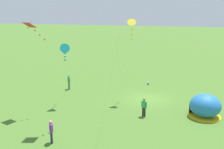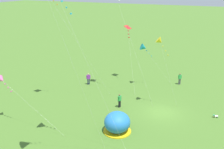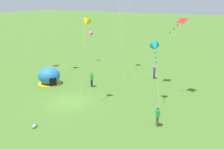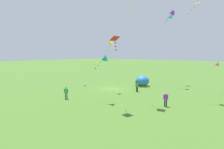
% 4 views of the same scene
% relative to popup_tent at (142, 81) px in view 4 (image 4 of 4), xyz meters
% --- Properties ---
extents(ground_plane, '(300.00, 300.00, 0.00)m').
position_rel_popup_tent_xyz_m(ground_plane, '(5.82, -3.18, -1.00)').
color(ground_plane, '#477028').
extents(popup_tent, '(2.81, 2.81, 2.10)m').
position_rel_popup_tent_xyz_m(popup_tent, '(0.00, 0.00, 0.00)').
color(popup_tent, '#2672BF').
rests_on(popup_tent, ground).
extents(toddler_crawling, '(0.37, 0.55, 0.32)m').
position_rel_popup_tent_xyz_m(toddler_crawling, '(7.00, -8.94, -0.82)').
color(toddler_crawling, white).
rests_on(toddler_crawling, ground).
extents(person_watching_sky, '(0.42, 0.48, 1.72)m').
position_rel_popup_tent_xyz_m(person_watching_sky, '(10.18, 8.77, -0.03)').
color(person_watching_sky, '#1E2347').
rests_on(person_watching_sky, ground).
extents(person_strolling, '(0.55, 0.37, 1.72)m').
position_rel_popup_tent_xyz_m(person_strolling, '(5.10, 1.80, -0.03)').
color(person_strolling, black).
rests_on(person_strolling, ground).
extents(person_with_toddler, '(0.44, 0.45, 1.72)m').
position_rel_popup_tent_xyz_m(person_with_toddler, '(15.53, -3.49, -0.03)').
color(person_with_toddler, '#4C4C51').
rests_on(person_with_toddler, ground).
extents(kite_orange, '(4.85, 6.31, 13.54)m').
position_rel_popup_tent_xyz_m(kite_orange, '(3.86, 9.90, 11.67)').
color(kite_orange, silver).
rests_on(kite_orange, ground).
extents(kite_cyan, '(1.66, 6.34, 14.06)m').
position_rel_popup_tent_xyz_m(kite_cyan, '(-3.77, 3.57, 12.39)').
color(kite_cyan, silver).
rests_on(kite_cyan, ground).
extents(kite_pink, '(0.89, 8.26, 5.10)m').
position_rel_popup_tent_xyz_m(kite_pink, '(-2.48, 12.09, 3.61)').
color(kite_pink, silver).
rests_on(kite_pink, ground).
extents(kite_teal, '(2.98, 4.45, 6.21)m').
position_rel_popup_tent_xyz_m(kite_teal, '(13.06, 1.42, 4.63)').
color(kite_teal, silver).
rests_on(kite_teal, ground).
extents(kite_red, '(6.01, 3.73, 8.38)m').
position_rel_popup_tent_xyz_m(kite_red, '(14.45, 4.33, 6.76)').
color(kite_red, silver).
rests_on(kite_red, ground).
extents(kite_yellow, '(1.19, 3.06, 8.47)m').
position_rel_popup_tent_xyz_m(kite_yellow, '(7.44, -2.07, 6.95)').
color(kite_yellow, silver).
rests_on(kite_yellow, ground).
extents(kite_white, '(3.89, 7.26, 13.81)m').
position_rel_popup_tent_xyz_m(kite_white, '(10.13, 4.62, 12.04)').
color(kite_white, silver).
rests_on(kite_white, ground).
extents(kite_purple, '(4.82, 3.56, 15.58)m').
position_rel_popup_tent_xyz_m(kite_purple, '(-7.22, 2.48, 13.85)').
color(kite_purple, silver).
rests_on(kite_purple, ground).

